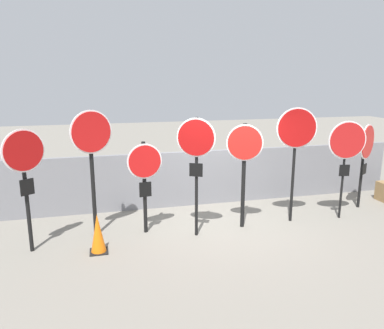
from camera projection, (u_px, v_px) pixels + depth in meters
The scene contains 11 objects.
ground_plane at pixel (220, 226), 8.32m from camera, with size 40.00×40.00×0.00m, color gray.
fence_back at pixel (202, 178), 9.63m from camera, with size 10.83×0.12×1.41m.
stop_sign_0 at pixel (25, 166), 6.72m from camera, with size 0.66×0.47×2.34m.
stop_sign_1 at pixel (92, 147), 7.38m from camera, with size 0.80×0.38×2.61m.
stop_sign_2 at pixel (145, 172), 7.65m from camera, with size 0.72×0.17×1.96m.
stop_sign_3 at pixel (196, 150), 7.39m from camera, with size 0.71×0.36×2.47m.
stop_sign_4 at pixel (244, 156), 7.89m from camera, with size 0.74×0.28×2.29m.
stop_sign_5 at pixel (296, 137), 8.14m from camera, with size 0.87×0.22×2.60m.
stop_sign_6 at pixel (347, 146), 8.37m from camera, with size 0.85×0.19×2.29m.
stop_sign_7 at pixel (366, 149), 9.16m from camera, with size 0.73×0.49×2.12m.
traffic_cone_0 at pixel (98, 234), 7.00m from camera, with size 0.34×0.34×0.75m.
Camera 1 is at (-2.50, -7.41, 3.22)m, focal length 35.00 mm.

